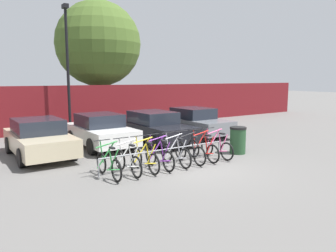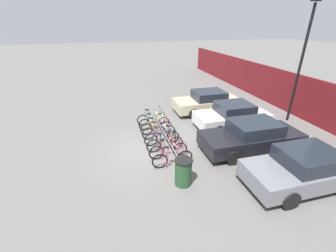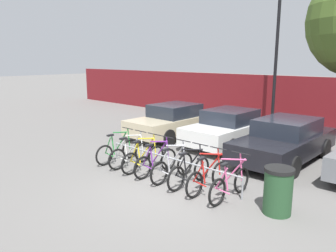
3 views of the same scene
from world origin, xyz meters
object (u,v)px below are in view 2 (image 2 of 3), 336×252
(car_grey, at_px, (304,168))
(bicycle_silver, at_px, (162,137))
(car_white, at_px, (232,116))
(bicycle_white, at_px, (154,123))
(car_beige, at_px, (207,102))
(bicycle_black, at_px, (165,143))
(lamp_post, at_px, (302,58))
(bike_rack, at_px, (163,132))
(bicycle_pink, at_px, (173,158))
(bicycle_green, at_px, (152,118))
(trash_bin, at_px, (183,172))
(car_black, at_px, (251,136))
(bicycle_purple, at_px, (159,132))
(bicycle_yellow, at_px, (157,127))
(bicycle_red, at_px, (168,150))

(car_grey, bearing_deg, bicycle_silver, -134.85)
(car_white, bearing_deg, bicycle_white, -101.92)
(bicycle_silver, relative_size, car_beige, 0.41)
(bicycle_black, bearing_deg, lamp_post, 104.23)
(bike_rack, xyz_separation_m, car_beige, (-3.15, 3.69, 0.19))
(bicycle_pink, relative_size, lamp_post, 0.26)
(bicycle_green, relative_size, bicycle_pink, 1.00)
(lamp_post, relative_size, trash_bin, 6.27)
(bicycle_black, distance_m, bicycle_pink, 1.24)
(bike_rack, bearing_deg, bicycle_pink, -4.01)
(bicycle_white, distance_m, lamp_post, 8.63)
(bicycle_silver, distance_m, lamp_post, 8.65)
(bicycle_green, relative_size, car_black, 0.38)
(bicycle_white, bearing_deg, bicycle_black, 1.72)
(bicycle_black, relative_size, lamp_post, 0.26)
(bike_rack, bearing_deg, bicycle_purple, -157.66)
(bike_rack, height_order, bicycle_silver, bicycle_silver)
(bicycle_purple, distance_m, car_grey, 6.33)
(bicycle_purple, xyz_separation_m, bicycle_pink, (2.48, 0.00, 0.00))
(bicycle_green, relative_size, bicycle_purple, 1.00)
(bicycle_white, distance_m, car_white, 4.28)
(car_black, height_order, trash_bin, car_black)
(bicycle_yellow, bearing_deg, car_beige, 119.53)
(trash_bin, bearing_deg, bicycle_red, -178.04)
(bicycle_black, bearing_deg, bicycle_pink, 3.31)
(car_beige, distance_m, car_grey, 7.56)
(bicycle_white, xyz_separation_m, car_white, (0.88, 4.18, 0.31))
(car_white, relative_size, lamp_post, 0.61)
(bicycle_purple, relative_size, car_beige, 0.41)
(bicycle_white, height_order, bicycle_red, same)
(bicycle_purple, height_order, bicycle_pink, same)
(bicycle_green, height_order, bicycle_white, same)
(bicycle_silver, bearing_deg, car_grey, 48.72)
(bicycle_black, bearing_deg, bicycle_white, -176.69)
(bicycle_red, xyz_separation_m, bicycle_pink, (0.66, 0.00, 0.00))
(car_beige, bearing_deg, car_white, 7.54)
(lamp_post, bearing_deg, car_white, -89.18)
(bicycle_red, bearing_deg, car_white, 116.71)
(bicycle_purple, xyz_separation_m, lamp_post, (-0.30, 7.97, 3.21))
(bicycle_green, relative_size, trash_bin, 1.66)
(bicycle_white, distance_m, bicycle_pink, 3.61)
(trash_bin, bearing_deg, lamp_post, 116.44)
(bike_rack, distance_m, bicycle_white, 1.50)
(bicycle_green, relative_size, car_white, 0.43)
(bicycle_white, height_order, bicycle_silver, same)
(bicycle_yellow, relative_size, bicycle_pink, 1.00)
(bicycle_purple, bearing_deg, bicycle_yellow, 178.49)
(bicycle_pink, distance_m, car_white, 5.00)
(bicycle_white, height_order, bicycle_black, same)
(bike_rack, xyz_separation_m, bicycle_green, (-2.12, -0.15, -0.12))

